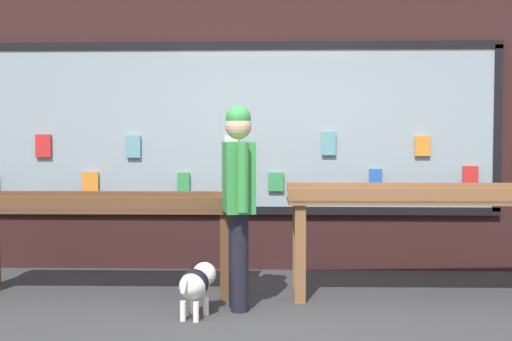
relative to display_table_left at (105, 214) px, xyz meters
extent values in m
plane|color=#38383A|center=(1.37, -1.20, -0.69)|extent=(40.00, 40.00, 0.00)
cube|color=#331919|center=(1.37, 1.20, 0.99)|extent=(8.99, 0.20, 3.35)
cube|color=#8C9EA8|center=(1.01, 1.07, 0.75)|extent=(5.29, 0.03, 1.65)
cube|color=black|center=(1.01, 1.07, 1.57)|extent=(5.37, 0.06, 0.08)
cube|color=black|center=(1.01, 1.07, -0.08)|extent=(5.37, 0.06, 0.08)
cube|color=black|center=(3.65, 1.07, 0.75)|extent=(0.08, 0.06, 1.65)
cube|color=red|center=(-0.88, 1.03, 0.57)|extent=(0.16, 0.03, 0.23)
cube|color=orange|center=(-0.41, 1.03, 0.20)|extent=(0.16, 0.03, 0.21)
cube|color=#5999A5|center=(0.03, 1.03, 0.56)|extent=(0.14, 0.03, 0.22)
cube|color=#338C4C|center=(0.54, 1.03, 0.20)|extent=(0.12, 0.03, 0.21)
cube|color=silver|center=(1.02, 1.03, 0.57)|extent=(0.13, 0.03, 0.21)
cube|color=#338C4C|center=(1.47, 1.03, 0.21)|extent=(0.15, 0.03, 0.19)
cube|color=#5999A5|center=(1.99, 1.03, 0.60)|extent=(0.14, 0.03, 0.23)
cube|color=#2659B2|center=(2.46, 1.03, 0.23)|extent=(0.12, 0.03, 0.22)
cube|color=orange|center=(2.92, 1.03, 0.57)|extent=(0.15, 0.03, 0.20)
cube|color=red|center=(3.39, 1.03, 0.25)|extent=(0.15, 0.03, 0.26)
cube|color=brown|center=(1.07, -0.22, -0.33)|extent=(0.09, 0.09, 0.72)
cube|color=brown|center=(1.06, 0.26, -0.33)|extent=(0.09, 0.09, 0.72)
cube|color=brown|center=(-0.01, 0.00, 0.05)|extent=(2.35, 0.68, 0.04)
cube|color=brown|center=(0.00, -0.29, 0.11)|extent=(2.34, 0.10, 0.12)
cube|color=brown|center=(-0.01, 0.29, 0.11)|extent=(2.34, 0.10, 0.12)
cube|color=#338C4C|center=(-0.71, -0.12, 0.08)|extent=(0.18, 0.21, 0.02)
cube|color=orange|center=(-0.33, -0.15, 0.09)|extent=(0.20, 0.21, 0.03)
cube|color=silver|center=(0.00, -0.19, 0.09)|extent=(0.20, 0.22, 0.03)
cube|color=red|center=(0.36, 0.04, 0.09)|extent=(0.16, 0.21, 0.03)
cube|color=silver|center=(0.70, 0.07, 0.09)|extent=(0.15, 0.21, 0.03)
cube|color=orange|center=(1.03, 0.22, 0.09)|extent=(0.21, 0.25, 0.03)
cube|color=brown|center=(1.68, -0.28, -0.29)|extent=(0.09, 0.09, 0.80)
cube|color=brown|center=(1.67, 0.25, -0.29)|extent=(0.09, 0.09, 0.80)
cube|color=brown|center=(2.74, 0.00, 0.14)|extent=(2.35, 0.73, 0.04)
cube|color=brown|center=(2.75, -0.31, 0.20)|extent=(2.34, 0.10, 0.12)
cube|color=brown|center=(2.74, 0.31, 0.20)|extent=(2.34, 0.10, 0.12)
cube|color=red|center=(1.74, -0.05, 0.17)|extent=(0.18, 0.24, 0.03)
cube|color=#2659B2|center=(2.23, -0.05, 0.17)|extent=(0.19, 0.25, 0.03)
cube|color=orange|center=(2.77, 0.00, 0.17)|extent=(0.17, 0.22, 0.02)
cube|color=yellow|center=(3.25, -0.08, 0.17)|extent=(0.16, 0.21, 0.03)
cylinder|color=black|center=(1.20, -0.60, -0.30)|extent=(0.14, 0.14, 0.77)
cylinder|color=black|center=(1.17, -0.45, -0.30)|extent=(0.14, 0.14, 0.77)
cube|color=#338C3F|center=(1.19, -0.52, 0.36)|extent=(0.29, 0.47, 0.55)
cylinder|color=#338C3F|center=(1.24, -0.79, 0.37)|extent=(0.09, 0.09, 0.52)
cylinder|color=#338C3F|center=(1.14, -0.25, 0.37)|extent=(0.09, 0.09, 0.52)
sphere|color=tan|center=(1.19, -0.52, 0.76)|extent=(0.21, 0.21, 0.21)
sphere|color=#338C3F|center=(1.19, -0.52, 0.82)|extent=(0.20, 0.20, 0.20)
ellipsoid|color=white|center=(0.88, -0.81, -0.44)|extent=(0.29, 0.38, 0.21)
ellipsoid|color=black|center=(0.88, -0.81, -0.43)|extent=(0.26, 0.25, 0.22)
sphere|color=white|center=(0.93, -0.61, -0.40)|extent=(0.19, 0.19, 0.19)
cylinder|color=white|center=(0.83, -1.00, -0.41)|extent=(0.05, 0.10, 0.12)
cylinder|color=white|center=(0.95, -0.73, -0.61)|extent=(0.04, 0.04, 0.15)
cylinder|color=white|center=(0.85, -0.70, -0.61)|extent=(0.04, 0.04, 0.15)
cylinder|color=white|center=(0.90, -0.92, -0.61)|extent=(0.04, 0.04, 0.15)
cylinder|color=white|center=(0.80, -0.90, -0.61)|extent=(0.04, 0.04, 0.15)
camera|label=1|loc=(1.54, -6.07, 0.70)|focal=50.00mm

